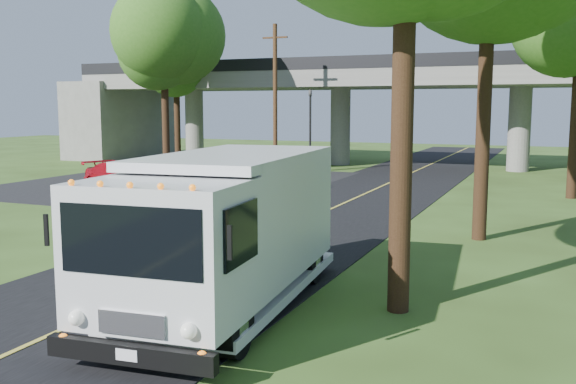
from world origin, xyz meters
The scene contains 12 objects.
ground centered at (0.00, 0.00, 0.00)m, with size 120.00×120.00×0.00m, color #314619.
road centered at (0.00, 10.00, 0.01)m, with size 7.00×90.00×0.02m, color black.
parking_lot centered at (-11.00, 18.00, 0.01)m, with size 16.00×18.00×0.01m, color black.
lane_line centered at (0.00, 10.00, 0.03)m, with size 0.12×90.00×0.01m, color gold.
overpass centered at (0.00, 32.00, 4.56)m, with size 54.00×10.00×7.30m.
traffic_signal centered at (-6.00, 26.00, 3.20)m, with size 0.18×0.22×5.20m.
utility_pole centered at (-7.50, 24.00, 4.59)m, with size 1.60×0.26×9.00m.
tree_left_lot centered at (-13.79, 21.84, 7.90)m, with size 5.60×5.50×10.50m.
tree_left_far centered at (-16.79, 27.84, 7.45)m, with size 5.26×5.16×9.89m.
step_van centered at (2.19, -0.27, 1.73)m, with size 3.48×7.81×3.18m.
red_sedan centered at (-11.04, 13.76, 0.73)m, with size 2.04×5.03×1.46m, color #AB0A15.
pedestrian centered at (-3.80, 16.90, 0.91)m, with size 0.66×0.44×1.82m, color gray.
Camera 1 is at (8.37, -11.58, 4.17)m, focal length 40.00 mm.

